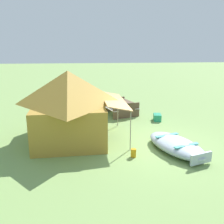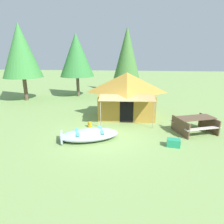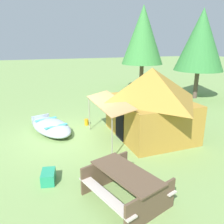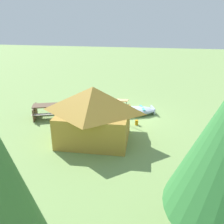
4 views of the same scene
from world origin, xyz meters
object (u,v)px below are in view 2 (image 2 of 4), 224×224
object	(u,v)px
pine_tree_back_right	(21,51)
pine_tree_back_left	(127,53)
canvas_cabin_tent	(127,94)
pine_tree_far_center	(76,55)
fuel_can	(90,125)
beached_rowboat	(89,135)
cooler_box	(173,143)
picnic_table	(195,123)

from	to	relation	value
pine_tree_back_right	pine_tree_back_left	bearing A→B (deg)	27.35
canvas_cabin_tent	pine_tree_back_left	world-z (taller)	pine_tree_back_left
pine_tree_far_center	pine_tree_back_right	bearing A→B (deg)	-151.55
fuel_can	pine_tree_back_left	bearing A→B (deg)	81.26
fuel_can	pine_tree_back_left	world-z (taller)	pine_tree_back_left
fuel_can	pine_tree_far_center	world-z (taller)	pine_tree_far_center
beached_rowboat	pine_tree_far_center	size ratio (longest dim) A/B	0.53
pine_tree_back_right	pine_tree_far_center	bearing A→B (deg)	28.45
beached_rowboat	cooler_box	size ratio (longest dim) A/B	5.41
beached_rowboat	cooler_box	bearing A→B (deg)	-4.64
canvas_cabin_tent	pine_tree_back_left	xyz separation A→B (m)	(-0.31, 7.94, 2.53)
pine_tree_back_left	pine_tree_back_right	xyz separation A→B (m)	(-8.39, -4.34, 0.12)
canvas_cabin_tent	pine_tree_far_center	distance (m)	7.79
picnic_table	pine_tree_far_center	distance (m)	12.03
pine_tree_back_right	pine_tree_far_center	xyz separation A→B (m)	(3.96, 2.15, -0.35)
canvas_cabin_tent	picnic_table	bearing A→B (deg)	-34.03
fuel_can	pine_tree_back_right	bearing A→B (deg)	139.47
picnic_table	pine_tree_far_center	bearing A→B (deg)	135.48
picnic_table	pine_tree_back_left	size ratio (longest dim) A/B	0.35
pine_tree_back_left	pine_tree_far_center	distance (m)	4.95
cooler_box	pine_tree_far_center	bearing A→B (deg)	125.00
beached_rowboat	cooler_box	distance (m)	3.74
fuel_can	pine_tree_back_right	world-z (taller)	pine_tree_back_right
cooler_box	pine_tree_far_center	distance (m)	12.58
pine_tree_far_center	canvas_cabin_tent	bearing A→B (deg)	-50.49
beached_rowboat	fuel_can	bearing A→B (deg)	101.60
picnic_table	beached_rowboat	bearing A→B (deg)	-164.00
picnic_table	pine_tree_back_right	world-z (taller)	pine_tree_back_right
beached_rowboat	cooler_box	world-z (taller)	beached_rowboat
pine_tree_back_right	beached_rowboat	bearing A→B (deg)	-46.09
cooler_box	pine_tree_back_right	world-z (taller)	pine_tree_back_right
pine_tree_back_right	pine_tree_far_center	world-z (taller)	pine_tree_back_right
pine_tree_back_right	canvas_cabin_tent	bearing A→B (deg)	-22.46
beached_rowboat	canvas_cabin_tent	world-z (taller)	canvas_cabin_tent
beached_rowboat	fuel_can	distance (m)	1.63
cooler_box	pine_tree_back_right	distance (m)	13.91
pine_tree_back_left	pine_tree_far_center	size ratio (longest dim) A/B	1.14
picnic_table	cooler_box	xyz separation A→B (m)	(-1.34, -1.76, -0.33)
cooler_box	fuel_can	distance (m)	4.48
pine_tree_far_center	fuel_can	bearing A→B (deg)	-70.28
canvas_cabin_tent	pine_tree_far_center	bearing A→B (deg)	129.51
canvas_cabin_tent	picnic_table	world-z (taller)	canvas_cabin_tent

